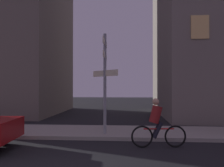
# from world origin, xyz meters

# --- Properties ---
(sidewalk_kerb) EXTENTS (40.00, 2.64, 0.14)m
(sidewalk_kerb) POSITION_xyz_m (0.00, 6.26, 0.07)
(sidewalk_kerb) COLOR gray
(sidewalk_kerb) RESTS_ON ground_plane
(signpost) EXTENTS (1.09, 1.46, 3.95)m
(signpost) POSITION_xyz_m (1.12, 5.57, 2.48)
(signpost) COLOR gray
(signpost) RESTS_ON sidewalk_kerb
(cyclist) EXTENTS (1.82, 0.37, 1.61)m
(cyclist) POSITION_xyz_m (2.98, 4.10, 0.75)
(cyclist) COLOR black
(cyclist) RESTS_ON ground_plane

